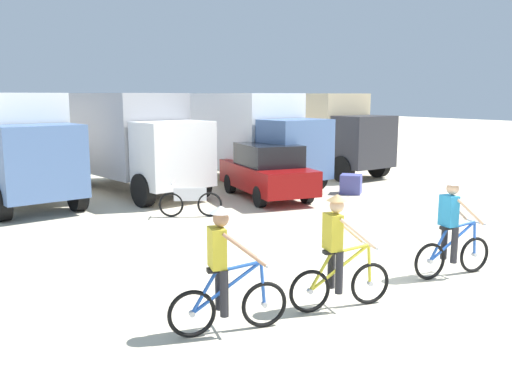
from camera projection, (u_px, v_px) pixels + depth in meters
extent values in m
plane|color=beige|center=(422.00, 291.00, 9.30)|extent=(120.00, 120.00, 0.00)
cube|color=white|center=(3.00, 136.00, 17.30)|extent=(2.88, 5.40, 2.70)
cube|color=#4C6B9E|center=(40.00, 162.00, 14.79)|extent=(2.33, 1.70, 2.00)
cube|color=black|center=(48.00, 151.00, 14.20)|extent=(2.02, 0.27, 0.80)
cylinder|color=black|center=(77.00, 194.00, 15.68)|extent=(0.41, 1.03, 1.00)
cylinder|color=black|center=(2.00, 202.00, 14.41)|extent=(0.41, 1.03, 1.00)
cylinder|color=black|center=(24.00, 174.00, 19.49)|extent=(0.41, 1.03, 1.00)
cube|color=#9E9EA3|center=(120.00, 132.00, 19.10)|extent=(3.05, 5.47, 2.70)
cube|color=silver|center=(173.00, 155.00, 16.67)|extent=(2.38, 1.77, 2.00)
cube|color=black|center=(186.00, 145.00, 16.09)|extent=(2.02, 0.34, 0.80)
cylinder|color=black|center=(199.00, 183.00, 17.58)|extent=(0.45, 1.03, 1.00)
cylinder|color=black|center=(143.00, 190.00, 16.25)|extent=(0.45, 1.03, 1.00)
cylinder|color=black|center=(125.00, 168.00, 21.27)|extent=(0.45, 1.03, 1.00)
cylinder|color=black|center=(74.00, 173.00, 19.95)|extent=(0.45, 1.03, 1.00)
cube|color=white|center=(235.00, 130.00, 20.69)|extent=(2.80, 5.37, 2.70)
cube|color=#4C6B9E|center=(295.00, 150.00, 18.15)|extent=(2.31, 1.67, 2.00)
cube|color=black|center=(310.00, 140.00, 17.55)|extent=(2.02, 0.24, 0.80)
cylinder|color=black|center=(315.00, 176.00, 19.03)|extent=(0.40, 1.02, 1.00)
cylinder|color=black|center=(270.00, 182.00, 17.78)|extent=(0.40, 1.02, 1.00)
cylinder|color=black|center=(231.00, 163.00, 22.88)|extent=(0.40, 1.02, 1.00)
cylinder|color=black|center=(189.00, 167.00, 21.64)|extent=(0.40, 1.02, 1.00)
cube|color=#CCB78E|center=(306.00, 125.00, 23.89)|extent=(2.65, 5.31, 2.70)
cube|color=#2D2D33|center=(364.00, 142.00, 21.29)|extent=(2.27, 1.61, 2.00)
cube|color=black|center=(378.00, 134.00, 20.67)|extent=(2.03, 0.18, 0.80)
cylinder|color=black|center=(378.00, 165.00, 22.14)|extent=(0.37, 1.01, 1.00)
cylinder|color=black|center=(343.00, 169.00, 20.94)|extent=(0.37, 1.01, 1.00)
cylinder|color=black|center=(298.00, 154.00, 26.08)|extent=(0.37, 1.01, 1.00)
cylinder|color=black|center=(264.00, 157.00, 24.89)|extent=(0.37, 1.01, 1.00)
cube|color=maroon|center=(266.00, 177.00, 17.61)|extent=(2.55, 4.46, 0.76)
cube|color=black|center=(268.00, 155.00, 17.35)|extent=(1.98, 2.37, 0.68)
cylinder|color=black|center=(230.00, 184.00, 18.57)|extent=(0.34, 0.67, 0.64)
cylinder|color=black|center=(272.00, 181.00, 19.16)|extent=(0.34, 0.67, 0.64)
cylinder|color=black|center=(260.00, 197.00, 16.20)|extent=(0.34, 0.67, 0.64)
cylinder|color=black|center=(307.00, 193.00, 16.79)|extent=(0.34, 0.67, 0.64)
torus|color=black|center=(264.00, 305.00, 7.80)|extent=(0.67, 0.23, 0.68)
cylinder|color=silver|center=(264.00, 305.00, 7.80)|extent=(0.10, 0.10, 0.08)
torus|color=black|center=(192.00, 314.00, 7.47)|extent=(0.67, 0.23, 0.68)
cylinder|color=silver|center=(192.00, 314.00, 7.47)|extent=(0.10, 0.10, 0.08)
cylinder|color=blue|center=(227.00, 287.00, 7.57)|extent=(1.00, 0.32, 0.68)
cylinder|color=blue|center=(239.00, 267.00, 7.58)|extent=(0.65, 0.22, 0.13)
cylinder|color=blue|center=(204.00, 293.00, 7.47)|extent=(0.39, 0.15, 0.59)
cylinder|color=blue|center=(263.00, 283.00, 7.74)|extent=(0.11, 0.07, 0.64)
cylinder|color=silver|center=(261.00, 262.00, 7.67)|extent=(0.17, 0.51, 0.04)
cube|color=black|center=(216.00, 270.00, 7.47)|extent=(0.26, 0.18, 0.06)
cube|color=gold|center=(217.00, 248.00, 7.43)|extent=(0.28, 0.36, 0.56)
sphere|color=#A87A5B|center=(221.00, 219.00, 7.37)|extent=(0.22, 0.22, 0.22)
cone|color=silver|center=(221.00, 209.00, 7.35)|extent=(0.32, 0.32, 0.10)
cylinder|color=#26262B|center=(219.00, 287.00, 7.67)|extent=(0.12, 0.12, 0.66)
cylinder|color=#26262B|center=(224.00, 293.00, 7.43)|extent=(0.12, 0.12, 0.66)
cylinder|color=#A87A5B|center=(237.00, 243.00, 7.70)|extent=(0.63, 0.17, 0.53)
cylinder|color=#A87A5B|center=(245.00, 250.00, 7.37)|extent=(0.61, 0.25, 0.53)
torus|color=black|center=(370.00, 283.00, 8.67)|extent=(0.67, 0.23, 0.68)
cylinder|color=silver|center=(370.00, 283.00, 8.67)|extent=(0.10, 0.10, 0.08)
torus|color=black|center=(310.00, 291.00, 8.33)|extent=(0.67, 0.23, 0.68)
cylinder|color=silver|center=(310.00, 291.00, 8.33)|extent=(0.10, 0.10, 0.08)
cylinder|color=gold|center=(340.00, 268.00, 8.44)|extent=(1.01, 0.30, 0.68)
cylinder|color=gold|center=(350.00, 249.00, 8.44)|extent=(0.65, 0.21, 0.13)
cylinder|color=gold|center=(320.00, 272.00, 8.34)|extent=(0.39, 0.14, 0.59)
cylinder|color=gold|center=(369.00, 264.00, 8.61)|extent=(0.11, 0.07, 0.64)
cylinder|color=silver|center=(369.00, 245.00, 8.54)|extent=(0.16, 0.51, 0.04)
cube|color=black|center=(331.00, 252.00, 8.34)|extent=(0.26, 0.18, 0.06)
cube|color=gold|center=(333.00, 232.00, 8.29)|extent=(0.27, 0.36, 0.56)
sphere|color=beige|center=(337.00, 206.00, 8.24)|extent=(0.22, 0.22, 0.22)
cone|color=tan|center=(337.00, 197.00, 8.22)|extent=(0.32, 0.32, 0.10)
cylinder|color=#26262B|center=(331.00, 268.00, 8.54)|extent=(0.12, 0.12, 0.66)
cylinder|color=#26262B|center=(339.00, 273.00, 8.30)|extent=(0.12, 0.12, 0.66)
cylinder|color=beige|center=(347.00, 228.00, 8.57)|extent=(0.63, 0.16, 0.53)
cylinder|color=beige|center=(358.00, 234.00, 8.24)|extent=(0.61, 0.24, 0.53)
torus|color=black|center=(474.00, 255.00, 10.23)|extent=(0.68, 0.18, 0.68)
cylinder|color=silver|center=(474.00, 255.00, 10.23)|extent=(0.09, 0.09, 0.08)
torus|color=black|center=(430.00, 261.00, 9.82)|extent=(0.68, 0.18, 0.68)
cylinder|color=silver|center=(430.00, 261.00, 9.82)|extent=(0.09, 0.09, 0.08)
cylinder|color=blue|center=(453.00, 241.00, 9.96)|extent=(1.02, 0.24, 0.68)
cylinder|color=blue|center=(461.00, 225.00, 9.98)|extent=(0.66, 0.17, 0.13)
cylinder|color=blue|center=(438.00, 245.00, 9.84)|extent=(0.39, 0.12, 0.59)
cylinder|color=blue|center=(474.00, 238.00, 10.17)|extent=(0.11, 0.07, 0.64)
cylinder|color=silver|center=(475.00, 222.00, 10.10)|extent=(0.13, 0.52, 0.04)
cube|color=black|center=(447.00, 228.00, 9.85)|extent=(0.26, 0.16, 0.06)
cube|color=teal|center=(449.00, 211.00, 9.81)|extent=(0.25, 0.35, 0.56)
sphere|color=tan|center=(453.00, 189.00, 9.76)|extent=(0.22, 0.22, 0.22)
cone|color=silver|center=(453.00, 181.00, 9.74)|extent=(0.32, 0.32, 0.10)
cylinder|color=#26262B|center=(444.00, 242.00, 10.05)|extent=(0.12, 0.12, 0.66)
cylinder|color=#26262B|center=(454.00, 245.00, 9.82)|extent=(0.12, 0.12, 0.66)
cylinder|color=tan|center=(456.00, 208.00, 10.10)|extent=(0.63, 0.12, 0.53)
cylinder|color=tan|center=(471.00, 212.00, 9.78)|extent=(0.62, 0.20, 0.53)
torus|color=black|center=(171.00, 205.00, 14.91)|extent=(0.61, 0.40, 0.68)
torus|color=black|center=(210.00, 204.00, 14.95)|extent=(0.61, 0.40, 0.68)
cube|color=silver|center=(190.00, 194.00, 14.88)|extent=(0.78, 0.50, 0.36)
cylinder|color=silver|center=(172.00, 183.00, 14.80)|extent=(0.29, 0.45, 0.04)
cube|color=#4C5199|center=(351.00, 184.00, 18.46)|extent=(0.93, 0.93, 0.65)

